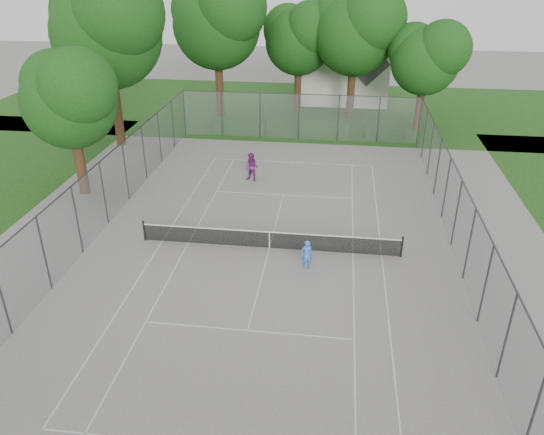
# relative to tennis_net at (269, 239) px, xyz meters

# --- Properties ---
(ground) EXTENTS (120.00, 120.00, 0.00)m
(ground) POSITION_rel_tennis_net_xyz_m (0.00, 0.00, -0.51)
(ground) COLOR slate
(ground) RESTS_ON ground
(grass_far) EXTENTS (60.00, 20.00, 0.00)m
(grass_far) POSITION_rel_tennis_net_xyz_m (0.00, 26.00, -0.51)
(grass_far) COLOR #1D4614
(grass_far) RESTS_ON ground
(court_markings) EXTENTS (11.03, 23.83, 0.01)m
(court_markings) POSITION_rel_tennis_net_xyz_m (0.00, 0.00, -0.50)
(court_markings) COLOR beige
(court_markings) RESTS_ON ground
(tennis_net) EXTENTS (12.87, 0.10, 1.10)m
(tennis_net) POSITION_rel_tennis_net_xyz_m (0.00, 0.00, 0.00)
(tennis_net) COLOR black
(tennis_net) RESTS_ON ground
(perimeter_fence) EXTENTS (18.08, 34.08, 3.52)m
(perimeter_fence) POSITION_rel_tennis_net_xyz_m (0.00, 0.00, 1.30)
(perimeter_fence) COLOR #38383D
(perimeter_fence) RESTS_ON ground
(tree_far_left) EXTENTS (8.32, 7.59, 11.95)m
(tree_far_left) POSITION_rel_tennis_net_xyz_m (-7.27, 22.48, 7.71)
(tree_far_left) COLOR #3A2315
(tree_far_left) RESTS_ON ground
(tree_far_midleft) EXTENTS (6.65, 6.07, 9.56)m
(tree_far_midleft) POSITION_rel_tennis_net_xyz_m (-0.70, 24.95, 6.06)
(tree_far_midleft) COLOR #3A2315
(tree_far_midleft) RESTS_ON ground
(tree_far_midright) EXTENTS (7.63, 6.96, 10.96)m
(tree_far_midright) POSITION_rel_tennis_net_xyz_m (4.02, 23.10, 7.02)
(tree_far_midright) COLOR #3A2315
(tree_far_midright) RESTS_ON ground
(tree_far_right) EXTENTS (6.05, 5.52, 8.70)m
(tree_far_right) POSITION_rel_tennis_net_xyz_m (9.46, 20.34, 5.46)
(tree_far_right) COLOR #3A2315
(tree_far_right) RESTS_ON ground
(tree_side_back) EXTENTS (8.71, 7.95, 12.52)m
(tree_side_back) POSITION_rel_tennis_net_xyz_m (-13.08, 13.94, 8.10)
(tree_side_back) COLOR #3A2315
(tree_side_back) RESTS_ON ground
(tree_side_front) EXTENTS (6.08, 5.55, 8.74)m
(tree_side_front) POSITION_rel_tennis_net_xyz_m (-11.94, 5.16, 5.49)
(tree_side_front) COLOR #3A2315
(tree_side_front) RESTS_ON ground
(hedge_left) EXTENTS (4.17, 1.25, 1.04)m
(hedge_left) POSITION_rel_tennis_net_xyz_m (-4.81, 17.94, 0.01)
(hedge_left) COLOR #1A4315
(hedge_left) RESTS_ON ground
(hedge_mid) EXTENTS (3.94, 1.12, 1.24)m
(hedge_mid) POSITION_rel_tennis_net_xyz_m (1.92, 18.12, 0.11)
(hedge_mid) COLOR #1A4315
(hedge_mid) RESTS_ON ground
(hedge_right) EXTENTS (2.87, 1.05, 0.86)m
(hedge_right) POSITION_rel_tennis_net_xyz_m (6.61, 18.42, -0.08)
(hedge_right) COLOR #1A4315
(hedge_right) RESTS_ON ground
(house) EXTENTS (8.06, 6.24, 10.03)m
(house) POSITION_rel_tennis_net_xyz_m (3.34, 29.50, 3.53)
(house) COLOR silver
(house) RESTS_ON ground
(girl_player) EXTENTS (0.59, 0.45, 1.45)m
(girl_player) POSITION_rel_tennis_net_xyz_m (1.94, -1.58, 0.21)
(girl_player) COLOR #3977D7
(girl_player) RESTS_ON ground
(woman_player) EXTENTS (1.11, 1.01, 1.86)m
(woman_player) POSITION_rel_tennis_net_xyz_m (-2.24, 8.31, 0.42)
(woman_player) COLOR #742669
(woman_player) RESTS_ON ground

